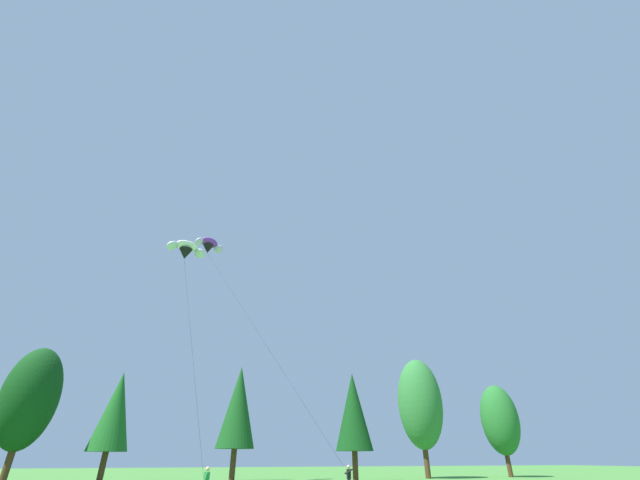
{
  "coord_description": "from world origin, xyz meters",
  "views": [
    {
      "loc": [
        -6.19,
        0.46,
        2.1
      ],
      "look_at": [
        1.32,
        23.84,
        15.64
      ],
      "focal_mm": 22.23,
      "sensor_mm": 36.0,
      "label": 1
    }
  ],
  "objects": [
    {
      "name": "treeline_tree_b",
      "position": [
        -20.28,
        47.46,
        7.17
      ],
      "size": [
        5.0,
        5.0,
        11.84
      ],
      "color": "#472D19",
      "rests_on": "ground_plane"
    },
    {
      "name": "treeline_tree_c",
      "position": [
        -12.72,
        48.6,
        6.36
      ],
      "size": [
        3.83,
        3.83,
        10.15
      ],
      "color": "#472D19",
      "rests_on": "ground_plane"
    },
    {
      "name": "treeline_tree_d",
      "position": [
        -0.4,
        48.02,
        7.1
      ],
      "size": [
        4.09,
        4.09,
        11.33
      ],
      "color": "#472D19",
      "rests_on": "ground_plane"
    },
    {
      "name": "treeline_tree_e",
      "position": [
        11.43,
        43.56,
        6.56
      ],
      "size": [
        3.91,
        3.91,
        10.48
      ],
      "color": "#472D19",
      "rests_on": "ground_plane"
    },
    {
      "name": "treeline_tree_f",
      "position": [
        22.24,
        47.7,
        8.18
      ],
      "size": [
        5.45,
        5.45,
        13.5
      ],
      "color": "#472D19",
      "rests_on": "ground_plane"
    },
    {
      "name": "treeline_tree_g",
      "position": [
        34.08,
        47.85,
        6.57
      ],
      "size": [
        4.73,
        4.73,
        10.85
      ],
      "color": "#472D19",
      "rests_on": "ground_plane"
    },
    {
      "name": "kite_flyer_mid",
      "position": [
        5.07,
        29.21,
        1.0
      ],
      "size": [
        0.63,
        0.66,
        1.69
      ],
      "color": "black",
      "rests_on": "ground_plane"
    },
    {
      "name": "parafoil_kite_high_white",
      "position": [
        -8.1,
        35.82,
        19.28
      ],
      "size": [
        5.39,
        10.99,
        19.04
      ],
      "color": "white"
    },
    {
      "name": "parafoil_kite_mid_purple",
      "position": [
        -6.11,
        45.07,
        24.75
      ],
      "size": [
        12.74,
        17.21,
        24.14
      ],
      "color": "purple"
    }
  ]
}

